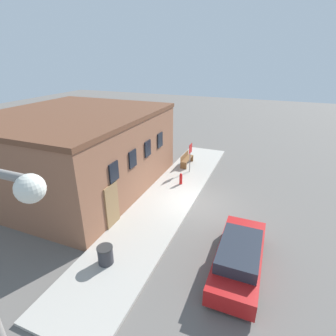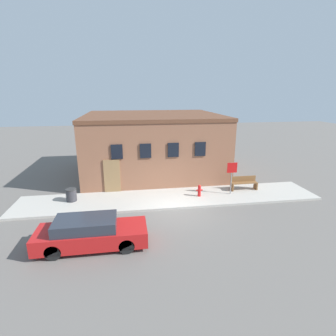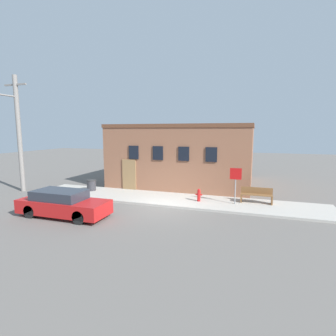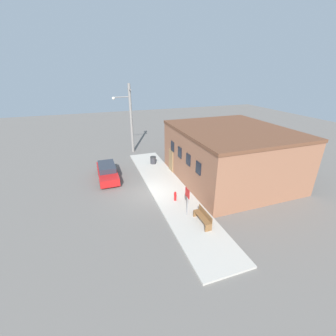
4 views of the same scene
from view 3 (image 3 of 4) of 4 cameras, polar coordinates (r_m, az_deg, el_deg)
The scene contains 9 objects.
ground_plane at distance 14.42m, azimuth -1.39°, elevation -8.53°, with size 80.00×80.00×0.00m, color #66605B.
sidewalk at distance 15.77m, azimuth 0.46°, elevation -6.83°, with size 17.76×3.00×0.13m.
brick_building at distance 21.08m, azimuth 4.22°, elevation 3.06°, with size 10.06×8.85×4.58m.
fire_hydrant at distance 15.14m, azimuth 6.73°, elevation -5.86°, with size 0.39×0.18×0.72m.
stop_sign at distance 14.72m, azimuth 14.50°, elevation -2.38°, with size 0.62×0.06×2.00m.
bench at distance 15.49m, azimuth 18.70°, elevation -5.61°, with size 1.70×0.44×0.86m.
trash_bin at distance 18.48m, azimuth -16.34°, elevation -3.57°, with size 0.62×0.62×0.73m.
utility_pole at distance 20.31m, azimuth -29.92°, elevation 6.99°, with size 1.80×2.07×7.75m.
parked_car at distance 13.77m, azimuth -21.91°, elevation -7.23°, with size 4.47×1.62×1.28m.
Camera 3 is at (4.68, -13.01, 4.11)m, focal length 28.00 mm.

